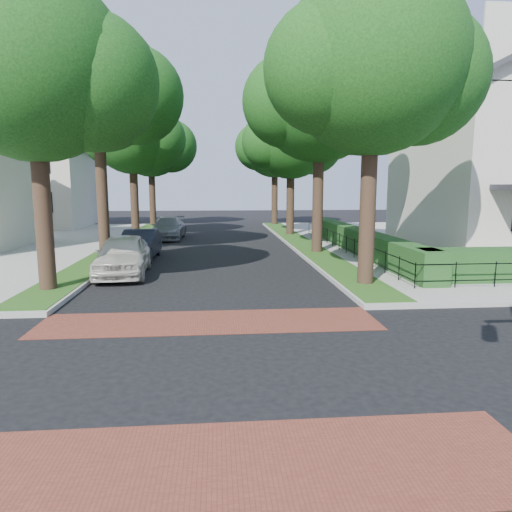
% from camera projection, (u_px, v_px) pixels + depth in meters
% --- Properties ---
extents(ground, '(120.00, 120.00, 0.00)m').
position_uv_depth(ground, '(207.00, 369.00, 9.04)').
color(ground, black).
rests_on(ground, ground).
extents(crosswalk_far, '(9.00, 2.20, 0.01)m').
position_uv_depth(crosswalk_far, '(210.00, 322.00, 12.19)').
color(crosswalk_far, brown).
rests_on(crosswalk_far, ground).
extents(crosswalk_near, '(9.00, 2.20, 0.01)m').
position_uv_depth(crosswalk_near, '(202.00, 467.00, 5.89)').
color(crosswalk_near, brown).
rests_on(crosswalk_near, ground).
extents(grass_strip_ne, '(1.60, 29.80, 0.02)m').
position_uv_depth(grass_strip_ne, '(301.00, 242.00, 28.28)').
color(grass_strip_ne, '#244814').
rests_on(grass_strip_ne, sidewalk_ne).
extents(grass_strip_nw, '(1.60, 29.80, 0.02)m').
position_uv_depth(grass_strip_nw, '(123.00, 244.00, 27.37)').
color(grass_strip_nw, '#244814').
rests_on(grass_strip_nw, sidewalk_nw).
extents(tree_right_near, '(7.75, 6.67, 10.66)m').
position_uv_depth(tree_right_near, '(374.00, 66.00, 15.48)').
color(tree_right_near, black).
rests_on(tree_right_near, sidewalk_ne).
extents(tree_right_mid, '(8.25, 7.09, 11.22)m').
position_uv_depth(tree_right_mid, '(321.00, 99.00, 23.32)').
color(tree_right_mid, black).
rests_on(tree_right_mid, sidewalk_ne).
extents(tree_right_far, '(7.25, 6.23, 9.74)m').
position_uv_depth(tree_right_far, '(292.00, 139.00, 32.32)').
color(tree_right_far, black).
rests_on(tree_right_far, sidewalk_ne).
extents(tree_right_back, '(7.50, 6.45, 10.20)m').
position_uv_depth(tree_right_back, '(276.00, 145.00, 41.13)').
color(tree_right_back, black).
rests_on(tree_right_back, sidewalk_ne).
extents(tree_left_near, '(7.50, 6.45, 10.20)m').
position_uv_depth(tree_left_near, '(39.00, 70.00, 14.60)').
color(tree_left_near, black).
rests_on(tree_left_near, sidewalk_nw).
extents(tree_left_mid, '(8.00, 6.88, 11.48)m').
position_uv_depth(tree_left_mid, '(100.00, 88.00, 22.33)').
color(tree_left_mid, black).
rests_on(tree_left_mid, sidewalk_nw).
extents(tree_left_far, '(7.00, 6.02, 9.86)m').
position_uv_depth(tree_left_far, '(134.00, 134.00, 31.35)').
color(tree_left_far, black).
rests_on(tree_left_far, sidewalk_nw).
extents(tree_left_back, '(7.75, 6.66, 10.44)m').
position_uv_depth(tree_left_back, '(152.00, 142.00, 40.19)').
color(tree_left_back, black).
rests_on(tree_left_back, sidewalk_nw).
extents(hedge_main_road, '(1.00, 18.00, 1.20)m').
position_uv_depth(hedge_main_road, '(357.00, 240.00, 24.35)').
color(hedge_main_road, '#16411B').
rests_on(hedge_main_road, sidewalk_ne).
extents(fence_main_road, '(0.06, 18.00, 0.90)m').
position_uv_depth(fence_main_road, '(343.00, 243.00, 24.30)').
color(fence_main_road, black).
rests_on(fence_main_road, sidewalk_ne).
extents(house_left_far, '(10.00, 9.00, 10.14)m').
position_uv_depth(house_left_far, '(30.00, 169.00, 38.48)').
color(house_left_far, beige).
rests_on(house_left_far, sidewalk_nw).
extents(parked_car_front, '(2.27, 5.01, 1.67)m').
position_uv_depth(parked_car_front, '(123.00, 255.00, 18.50)').
color(parked_car_front, silver).
rests_on(parked_car_front, ground).
extents(parked_car_middle, '(1.63, 4.48, 1.47)m').
position_uv_depth(parked_car_middle, '(140.00, 245.00, 22.55)').
color(parked_car_middle, black).
rests_on(parked_car_middle, ground).
extents(parked_car_rear, '(2.25, 5.12, 1.46)m').
position_uv_depth(parked_car_rear, '(168.00, 228.00, 31.28)').
color(parked_car_rear, gray).
rests_on(parked_car_rear, ground).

